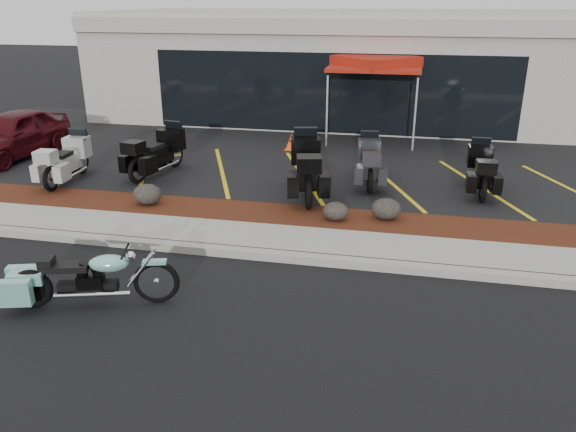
% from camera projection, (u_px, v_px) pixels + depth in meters
% --- Properties ---
extents(ground, '(90.00, 90.00, 0.00)m').
position_uv_depth(ground, '(242.00, 280.00, 9.45)').
color(ground, black).
rests_on(ground, ground).
extents(curb, '(24.00, 0.25, 0.15)m').
position_uv_depth(curb, '(256.00, 254.00, 10.25)').
color(curb, gray).
rests_on(curb, ground).
extents(sidewalk, '(24.00, 1.20, 0.15)m').
position_uv_depth(sidewalk, '(265.00, 239.00, 10.88)').
color(sidewalk, gray).
rests_on(sidewalk, ground).
extents(mulch_bed, '(24.00, 1.20, 0.16)m').
position_uv_depth(mulch_bed, '(279.00, 217.00, 11.98)').
color(mulch_bed, '#3B130D').
rests_on(mulch_bed, ground).
extents(upper_lot, '(26.00, 9.60, 0.15)m').
position_uv_depth(upper_lot, '(319.00, 153.00, 16.90)').
color(upper_lot, black).
rests_on(upper_lot, ground).
extents(dealership_building, '(18.00, 8.16, 4.00)m').
position_uv_depth(dealership_building, '(345.00, 65.00, 21.92)').
color(dealership_building, gray).
rests_on(dealership_building, ground).
extents(boulder_left, '(0.64, 0.54, 0.46)m').
position_uv_depth(boulder_left, '(147.00, 194.00, 12.41)').
color(boulder_left, black).
rests_on(boulder_left, mulch_bed).
extents(boulder_mid, '(0.53, 0.44, 0.38)m').
position_uv_depth(boulder_mid, '(336.00, 211.00, 11.53)').
color(boulder_mid, black).
rests_on(boulder_mid, mulch_bed).
extents(boulder_right, '(0.62, 0.51, 0.44)m').
position_uv_depth(boulder_right, '(386.00, 209.00, 11.57)').
color(boulder_right, black).
rests_on(boulder_right, mulch_bed).
extents(hero_cruiser, '(2.74, 1.39, 0.94)m').
position_uv_depth(hero_cruiser, '(156.00, 276.00, 8.58)').
color(hero_cruiser, '#7CC1AE').
rests_on(hero_cruiser, ground).
extents(touring_white, '(0.91, 2.10, 1.20)m').
position_uv_depth(touring_white, '(80.00, 151.00, 14.50)').
color(touring_white, '#B7B8B3').
rests_on(touring_white, upper_lot).
extents(touring_black_front, '(1.29, 2.32, 1.28)m').
position_uv_depth(touring_black_front, '(174.00, 144.00, 15.03)').
color(touring_black_front, black).
rests_on(touring_black_front, upper_lot).
extents(touring_black_mid, '(1.45, 2.60, 1.43)m').
position_uv_depth(touring_black_mid, '(305.00, 156.00, 13.63)').
color(touring_black_mid, black).
rests_on(touring_black_mid, upper_lot).
extents(touring_grey, '(0.99, 2.10, 1.18)m').
position_uv_depth(touring_grey, '(369.00, 153.00, 14.34)').
color(touring_grey, '#2A2B2F').
rests_on(touring_grey, upper_lot).
extents(touring_black_rear, '(0.79, 2.01, 1.17)m').
position_uv_depth(touring_black_rear, '(479.00, 160.00, 13.72)').
color(touring_black_rear, black).
rests_on(touring_black_rear, upper_lot).
extents(parked_car, '(1.75, 3.98, 1.33)m').
position_uv_depth(parked_car, '(11.00, 134.00, 15.98)').
color(parked_car, '#3F090F').
rests_on(parked_car, upper_lot).
extents(traffic_cone, '(0.48, 0.48, 0.49)m').
position_uv_depth(traffic_cone, '(292.00, 142.00, 16.94)').
color(traffic_cone, '#FC4A08').
rests_on(traffic_cone, upper_lot).
extents(popup_canopy, '(3.31, 3.31, 2.62)m').
position_uv_depth(popup_canopy, '(376.00, 64.00, 17.50)').
color(popup_canopy, silver).
rests_on(popup_canopy, upper_lot).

